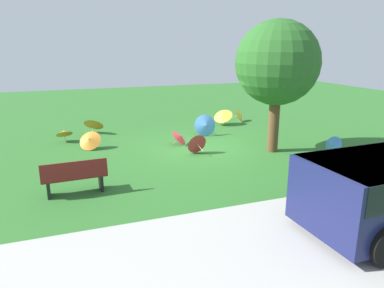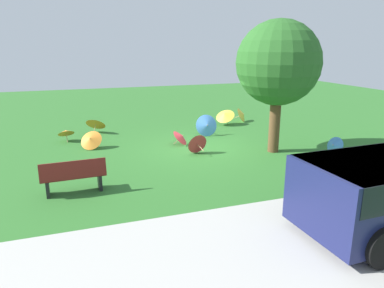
{
  "view_description": "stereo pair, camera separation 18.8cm",
  "coord_description": "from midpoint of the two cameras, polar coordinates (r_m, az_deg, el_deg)",
  "views": [
    {
      "loc": [
        4.81,
        11.76,
        3.69
      ],
      "look_at": [
        1.0,
        1.36,
        0.6
      ],
      "focal_mm": 33.69,
      "sensor_mm": 36.0,
      "label": 1
    },
    {
      "loc": [
        4.63,
        11.83,
        3.69
      ],
      "look_at": [
        1.0,
        1.36,
        0.6
      ],
      "focal_mm": 33.69,
      "sensor_mm": 36.0,
      "label": 2
    }
  ],
  "objects": [
    {
      "name": "parasol_orange_3",
      "position": [
        14.83,
        -19.95,
        1.71
      ],
      "size": [
        0.72,
        0.7,
        0.59
      ],
      "color": "tan",
      "rests_on": "ground"
    },
    {
      "name": "ground",
      "position": [
        13.23,
        1.62,
        -0.62
      ],
      "size": [
        40.0,
        40.0,
        0.0
      ],
      "primitive_type": "plane",
      "color": "#2D6B28"
    },
    {
      "name": "parasol_red_1",
      "position": [
        13.58,
        -2.25,
        1.14
      ],
      "size": [
        0.85,
        0.88,
        0.6
      ],
      "color": "tan",
      "rests_on": "ground"
    },
    {
      "name": "parasol_blue_0",
      "position": [
        14.85,
        1.78,
        2.98
      ],
      "size": [
        0.92,
        0.89,
        0.9
      ],
      "color": "tan",
      "rests_on": "ground"
    },
    {
      "name": "parasol_orange_1",
      "position": [
        15.85,
        -15.58,
        3.22
      ],
      "size": [
        1.07,
        1.03,
        0.79
      ],
      "color": "tan",
      "rests_on": "ground"
    },
    {
      "name": "parasol_orange_2",
      "position": [
        13.49,
        -16.31,
        0.63
      ],
      "size": [
        1.0,
        0.94,
        0.69
      ],
      "color": "tan",
      "rests_on": "ground"
    },
    {
      "name": "park_bench",
      "position": [
        9.58,
        -18.61,
        -4.95
      ],
      "size": [
        1.62,
        0.54,
        0.9
      ],
      "color": "maroon",
      "rests_on": "ground"
    },
    {
      "name": "parasol_red_0",
      "position": [
        12.52,
        0.19,
        0.16
      ],
      "size": [
        0.75,
        0.74,
        0.72
      ],
      "color": "tan",
      "rests_on": "ground"
    },
    {
      "name": "parasol_yellow_1",
      "position": [
        17.83,
        7.32,
        4.68
      ],
      "size": [
        0.82,
        0.86,
        0.71
      ],
      "color": "tan",
      "rests_on": "ground"
    },
    {
      "name": "parasol_blue_1",
      "position": [
        13.38,
        21.01,
        -0.1
      ],
      "size": [
        0.64,
        0.68,
        0.63
      ],
      "color": "tan",
      "rests_on": "ground"
    },
    {
      "name": "parasol_yellow_2",
      "position": [
        16.93,
        4.59,
        4.62
      ],
      "size": [
        1.19,
        1.2,
        0.81
      ],
      "color": "tan",
      "rests_on": "ground"
    },
    {
      "name": "road_strip",
      "position": [
        7.7,
        21.78,
        -14.26
      ],
      "size": [
        40.0,
        4.32,
        0.01
      ],
      "primitive_type": "cube",
      "color": "#B2AFA8",
      "rests_on": "ground"
    },
    {
      "name": "shade_tree",
      "position": [
        12.63,
        12.94,
        12.32
      ],
      "size": [
        2.84,
        2.84,
        4.5
      ],
      "color": "brown",
      "rests_on": "ground"
    }
  ]
}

